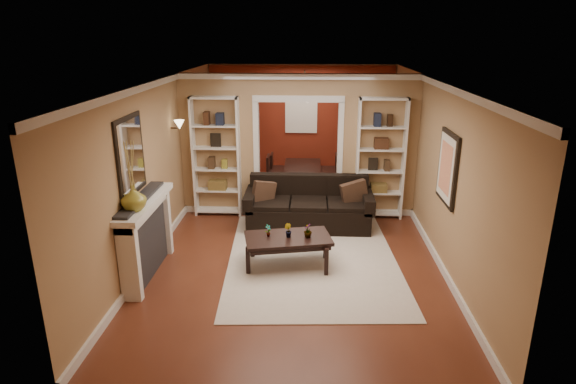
# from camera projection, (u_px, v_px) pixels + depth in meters

# --- Properties ---
(floor) EXTENTS (8.00, 8.00, 0.00)m
(floor) POSITION_uv_depth(u_px,v_px,m) (296.00, 236.00, 8.47)
(floor) COLOR brown
(floor) RESTS_ON ground
(ceiling) EXTENTS (8.00, 8.00, 0.00)m
(ceiling) POSITION_uv_depth(u_px,v_px,m) (297.00, 79.00, 7.62)
(ceiling) COLOR white
(ceiling) RESTS_ON ground
(wall_back) EXTENTS (8.00, 0.00, 8.00)m
(wall_back) POSITION_uv_depth(u_px,v_px,m) (301.00, 121.00, 11.84)
(wall_back) COLOR tan
(wall_back) RESTS_ON ground
(wall_front) EXTENTS (8.00, 0.00, 8.00)m
(wall_front) POSITION_uv_depth(u_px,v_px,m) (282.00, 277.00, 4.25)
(wall_front) COLOR tan
(wall_front) RESTS_ON ground
(wall_left) EXTENTS (0.00, 8.00, 8.00)m
(wall_left) POSITION_uv_depth(u_px,v_px,m) (164.00, 160.00, 8.15)
(wall_left) COLOR tan
(wall_left) RESTS_ON ground
(wall_right) EXTENTS (0.00, 8.00, 8.00)m
(wall_right) POSITION_uv_depth(u_px,v_px,m) (432.00, 164.00, 7.95)
(wall_right) COLOR tan
(wall_right) RESTS_ON ground
(partition_wall) EXTENTS (4.50, 0.15, 2.70)m
(partition_wall) POSITION_uv_depth(u_px,v_px,m) (298.00, 146.00, 9.19)
(partition_wall) COLOR tan
(partition_wall) RESTS_ON floor
(red_back_panel) EXTENTS (4.44, 0.04, 2.64)m
(red_back_panel) POSITION_uv_depth(u_px,v_px,m) (301.00, 122.00, 11.82)
(red_back_panel) COLOR maroon
(red_back_panel) RESTS_ON floor
(dining_window) EXTENTS (0.78, 0.03, 0.98)m
(dining_window) POSITION_uv_depth(u_px,v_px,m) (301.00, 113.00, 11.71)
(dining_window) COLOR #8CA5CC
(dining_window) RESTS_ON wall_back
(area_rug) EXTENTS (2.82, 3.80, 0.01)m
(area_rug) POSITION_uv_depth(u_px,v_px,m) (312.00, 258.00, 7.63)
(area_rug) COLOR beige
(area_rug) RESTS_ON floor
(sofa) EXTENTS (2.31, 1.00, 0.90)m
(sofa) POSITION_uv_depth(u_px,v_px,m) (309.00, 204.00, 8.75)
(sofa) COLOR black
(sofa) RESTS_ON floor
(pillow_left) EXTENTS (0.42, 0.32, 0.42)m
(pillow_left) POSITION_uv_depth(u_px,v_px,m) (264.00, 193.00, 8.70)
(pillow_left) COLOR #4E3321
(pillow_left) RESTS_ON sofa
(pillow_right) EXTENTS (0.48, 0.26, 0.46)m
(pillow_right) POSITION_uv_depth(u_px,v_px,m) (354.00, 193.00, 8.62)
(pillow_right) COLOR #4E3321
(pillow_right) RESTS_ON sofa
(coffee_table) EXTENTS (1.39, 0.93, 0.48)m
(coffee_table) POSITION_uv_depth(u_px,v_px,m) (288.00, 251.00, 7.32)
(coffee_table) COLOR black
(coffee_table) RESTS_ON floor
(plant_left) EXTENTS (0.11, 0.12, 0.19)m
(plant_left) POSITION_uv_depth(u_px,v_px,m) (268.00, 231.00, 7.22)
(plant_left) COLOR #336626
(plant_left) RESTS_ON coffee_table
(plant_center) EXTENTS (0.15, 0.14, 0.21)m
(plant_center) POSITION_uv_depth(u_px,v_px,m) (288.00, 230.00, 7.21)
(plant_center) COLOR #336626
(plant_center) RESTS_ON coffee_table
(plant_right) EXTENTS (0.14, 0.14, 0.22)m
(plant_right) POSITION_uv_depth(u_px,v_px,m) (308.00, 231.00, 7.19)
(plant_right) COLOR #336626
(plant_right) RESTS_ON coffee_table
(bookshelf_left) EXTENTS (0.90, 0.30, 2.30)m
(bookshelf_left) POSITION_uv_depth(u_px,v_px,m) (217.00, 157.00, 9.16)
(bookshelf_left) COLOR white
(bookshelf_left) RESTS_ON floor
(bookshelf_right) EXTENTS (0.90, 0.30, 2.30)m
(bookshelf_right) POSITION_uv_depth(u_px,v_px,m) (380.00, 159.00, 9.02)
(bookshelf_right) COLOR white
(bookshelf_right) RESTS_ON floor
(fireplace) EXTENTS (0.32, 1.70, 1.16)m
(fireplace) POSITION_uv_depth(u_px,v_px,m) (149.00, 238.00, 6.96)
(fireplace) COLOR white
(fireplace) RESTS_ON floor
(vase) EXTENTS (0.41, 0.41, 0.34)m
(vase) POSITION_uv_depth(u_px,v_px,m) (133.00, 198.00, 6.34)
(vase) COLOR olive
(vase) RESTS_ON fireplace
(mirror) EXTENTS (0.03, 0.95, 1.10)m
(mirror) POSITION_uv_depth(u_px,v_px,m) (130.00, 156.00, 6.58)
(mirror) COLOR silver
(mirror) RESTS_ON wall_left
(wall_sconce) EXTENTS (0.18, 0.18, 0.22)m
(wall_sconce) POSITION_uv_depth(u_px,v_px,m) (176.00, 126.00, 8.51)
(wall_sconce) COLOR #FFE0A5
(wall_sconce) RESTS_ON wall_left
(framed_art) EXTENTS (0.04, 0.85, 1.05)m
(framed_art) POSITION_uv_depth(u_px,v_px,m) (447.00, 168.00, 6.94)
(framed_art) COLOR black
(framed_art) RESTS_ON wall_right
(dining_table) EXTENTS (1.49, 0.83, 0.52)m
(dining_table) POSITION_uv_depth(u_px,v_px,m) (304.00, 177.00, 11.00)
(dining_table) COLOR black
(dining_table) RESTS_ON floor
(dining_chair_nw) EXTENTS (0.53, 0.53, 0.86)m
(dining_chair_nw) POSITION_uv_depth(u_px,v_px,m) (279.00, 173.00, 10.69)
(dining_chair_nw) COLOR black
(dining_chair_nw) RESTS_ON floor
(dining_chair_ne) EXTENTS (0.57, 0.57, 0.87)m
(dining_chair_ne) POSITION_uv_depth(u_px,v_px,m) (328.00, 174.00, 10.64)
(dining_chair_ne) COLOR black
(dining_chair_ne) RESTS_ON floor
(dining_chair_sw) EXTENTS (0.45, 0.45, 0.76)m
(dining_chair_sw) POSITION_uv_depth(u_px,v_px,m) (280.00, 169.00, 11.28)
(dining_chair_sw) COLOR black
(dining_chair_sw) RESTS_ON floor
(dining_chair_se) EXTENTS (0.44, 0.44, 0.76)m
(dining_chair_se) POSITION_uv_depth(u_px,v_px,m) (327.00, 169.00, 11.22)
(dining_chair_se) COLOR black
(dining_chair_se) RESTS_ON floor
(chandelier) EXTENTS (0.50, 0.50, 0.30)m
(chandelier) POSITION_uv_depth(u_px,v_px,m) (300.00, 100.00, 10.40)
(chandelier) COLOR #352418
(chandelier) RESTS_ON ceiling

